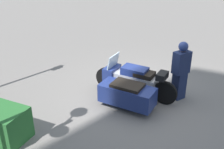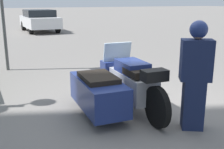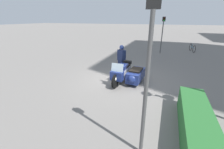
{
  "view_description": "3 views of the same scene",
  "coord_description": "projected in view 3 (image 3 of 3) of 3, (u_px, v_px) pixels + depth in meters",
  "views": [
    {
      "loc": [
        -2.32,
        6.88,
        4.16
      ],
      "look_at": [
        0.79,
        0.16,
        0.61
      ],
      "focal_mm": 45.0,
      "sensor_mm": 36.0,
      "label": 1
    },
    {
      "loc": [
        -4.25,
        2.62,
        1.99
      ],
      "look_at": [
        0.77,
        0.14,
        0.51
      ],
      "focal_mm": 45.0,
      "sensor_mm": 36.0,
      "label": 2
    },
    {
      "loc": [
        7.3,
        2.14,
        3.19
      ],
      "look_at": [
        0.71,
        -0.32,
        0.53
      ],
      "focal_mm": 24.0,
      "sensor_mm": 36.0,
      "label": 3
    }
  ],
  "objects": [
    {
      "name": "officer_rider",
      "position": [
        121.0,
        59.0,
        8.97
      ],
      "size": [
        0.49,
        0.55,
        1.71
      ],
      "rotation": [
        0.0,
        0.0,
        -0.56
      ],
      "color": "#192347",
      "rests_on": "ground"
    },
    {
      "name": "hedge_bush_curbside",
      "position": [
        196.0,
        123.0,
        4.27
      ],
      "size": [
        3.17,
        0.79,
        0.77
      ],
      "primitive_type": "cube",
      "color": "#28662D",
      "rests_on": "ground"
    },
    {
      "name": "traffic_light_far",
      "position": [
        163.0,
        30.0,
        13.7
      ],
      "size": [
        0.22,
        0.29,
        3.31
      ],
      "rotation": [
        0.0,
        0.0,
        0.24
      ],
      "color": "#4C4C4C",
      "rests_on": "ground"
    },
    {
      "name": "police_motorcycle",
      "position": [
        129.0,
        74.0,
        7.75
      ],
      "size": [
        2.56,
        1.46,
        1.17
      ],
      "rotation": [
        0.0,
        0.0,
        -0.07
      ],
      "color": "black",
      "rests_on": "ground"
    },
    {
      "name": "ground_plane",
      "position": [
        122.0,
        80.0,
        8.22
      ],
      "size": [
        160.0,
        160.0,
        0.0
      ],
      "primitive_type": "plane",
      "color": "slate"
    },
    {
      "name": "traffic_light_near",
      "position": [
        149.0,
        59.0,
        2.97
      ],
      "size": [
        0.22,
        0.28,
        3.74
      ],
      "rotation": [
        0.0,
        0.0,
        3.31
      ],
      "color": "#4C4C4C",
      "rests_on": "ground"
    },
    {
      "name": "bicycle_parked",
      "position": [
        192.0,
        48.0,
        15.11
      ],
      "size": [
        1.76,
        0.39,
        0.77
      ],
      "rotation": [
        0.0,
        0.0,
        0.2
      ],
      "color": "black",
      "rests_on": "ground"
    }
  ]
}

